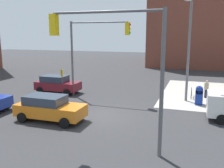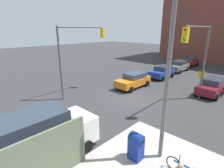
% 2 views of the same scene
% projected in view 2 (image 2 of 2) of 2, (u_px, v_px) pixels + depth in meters
% --- Properties ---
extents(ground_plane, '(120.00, 120.00, 0.00)m').
position_uv_depth(ground_plane, '(132.00, 99.00, 16.33)').
color(ground_plane, '#333335').
extents(traffic_signal_nw_corner, '(5.35, 0.36, 6.50)m').
position_uv_depth(traffic_signal_nw_corner, '(199.00, 50.00, 13.69)').
color(traffic_signal_nw_corner, '#59595B').
rests_on(traffic_signal_nw_corner, ground).
extents(traffic_signal_se_corner, '(5.51, 0.36, 6.50)m').
position_uv_depth(traffic_signal_se_corner, '(79.00, 47.00, 16.26)').
color(traffic_signal_se_corner, '#59595B').
rests_on(traffic_signal_se_corner, ground).
extents(street_lamp_corner, '(0.56, 2.67, 8.00)m').
position_uv_depth(street_lamp_corner, '(161.00, 64.00, 7.78)').
color(street_lamp_corner, slate).
rests_on(street_lamp_corner, ground).
extents(warning_sign_two_way, '(0.48, 0.48, 2.40)m').
position_uv_depth(warning_sign_two_way, '(201.00, 79.00, 16.83)').
color(warning_sign_two_way, '#4C4C4C').
rests_on(warning_sign_two_way, ground).
extents(mailbox_blue, '(0.56, 0.64, 1.43)m').
position_uv_depth(mailbox_blue, '(136.00, 145.00, 8.52)').
color(mailbox_blue, navy).
rests_on(mailbox_blue, ground).
extents(fire_hydrant, '(0.26, 0.26, 0.94)m').
position_uv_depth(fire_hydrant, '(130.00, 76.00, 22.41)').
color(fire_hydrant, red).
rests_on(fire_hydrant, ground).
extents(hatchback_orange, '(4.40, 2.02, 1.62)m').
position_uv_depth(hatchback_orange, '(134.00, 80.00, 19.32)').
color(hatchback_orange, orange).
rests_on(hatchback_orange, ground).
extents(sedan_gray, '(4.14, 2.02, 1.62)m').
position_uv_depth(sedan_gray, '(179.00, 66.00, 26.84)').
color(sedan_gray, slate).
rests_on(sedan_gray, ground).
extents(hatchback_blue, '(3.95, 2.02, 1.62)m').
position_uv_depth(hatchback_blue, '(162.00, 72.00, 23.15)').
color(hatchback_blue, '#1E389E').
rests_on(hatchback_blue, ground).
extents(coupe_maroon, '(4.10, 2.02, 1.62)m').
position_uv_depth(coupe_maroon, '(211.00, 86.00, 17.23)').
color(coupe_maroon, maroon).
rests_on(coupe_maroon, ground).
extents(coupe_red, '(4.41, 2.02, 1.62)m').
position_uv_depth(coupe_red, '(190.00, 62.00, 30.57)').
color(coupe_red, '#B21919').
rests_on(coupe_red, ground).
extents(van_white_delivery, '(5.40, 2.32, 2.62)m').
position_uv_depth(van_white_delivery, '(40.00, 138.00, 8.23)').
color(van_white_delivery, white).
rests_on(van_white_delivery, ground).
extents(bicycle_at_crosswalk, '(1.75, 0.05, 0.97)m').
position_uv_depth(bicycle_at_crosswalk, '(224.00, 92.00, 16.97)').
color(bicycle_at_crosswalk, black).
rests_on(bicycle_at_crosswalk, ground).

